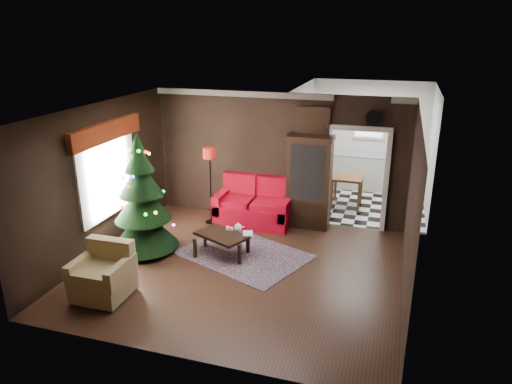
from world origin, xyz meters
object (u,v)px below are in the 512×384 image
(floor_lamp, at_px, (210,186))
(armchair, at_px, (102,271))
(loveseat, at_px, (254,202))
(kitchen_table, at_px, (347,191))
(wall_clock, at_px, (374,118))
(curio_cabinet, at_px, (309,184))
(coffee_table, at_px, (222,245))
(teapot, at_px, (238,227))
(christmas_tree, at_px, (142,199))

(floor_lamp, distance_m, armchair, 3.42)
(loveseat, xyz_separation_m, armchair, (-1.38, -3.57, -0.04))
(loveseat, relative_size, kitchen_table, 2.27)
(floor_lamp, xyz_separation_m, wall_clock, (3.27, 0.60, 1.55))
(loveseat, xyz_separation_m, curio_cabinet, (1.15, 0.22, 0.45))
(wall_clock, bearing_deg, kitchen_table, 113.75)
(wall_clock, distance_m, kitchen_table, 2.43)
(kitchen_table, bearing_deg, loveseat, -137.49)
(floor_lamp, height_order, armchair, floor_lamp)
(loveseat, bearing_deg, curio_cabinet, 10.83)
(kitchen_table, bearing_deg, armchair, -121.38)
(curio_cabinet, height_order, coffee_table, curio_cabinet)
(teapot, distance_m, wall_clock, 3.43)
(wall_clock, bearing_deg, armchair, -133.25)
(christmas_tree, xyz_separation_m, kitchen_table, (3.39, 3.53, -0.68))
(loveseat, relative_size, floor_lamp, 1.00)
(curio_cabinet, xyz_separation_m, floor_lamp, (-2.07, -0.42, -0.12))
(coffee_table, bearing_deg, floor_lamp, 118.86)
(loveseat, bearing_deg, wall_clock, 9.66)
(coffee_table, bearing_deg, christmas_tree, -171.43)
(armchair, distance_m, teapot, 2.62)
(loveseat, height_order, teapot, loveseat)
(floor_lamp, height_order, teapot, floor_lamp)
(christmas_tree, bearing_deg, coffee_table, 8.57)
(loveseat, relative_size, christmas_tree, 0.71)
(wall_clock, bearing_deg, curio_cabinet, -171.47)
(coffee_table, relative_size, teapot, 5.70)
(armchair, height_order, coffee_table, armchair)
(loveseat, distance_m, floor_lamp, 1.00)
(coffee_table, relative_size, kitchen_table, 1.27)
(floor_lamp, height_order, wall_clock, wall_clock)
(curio_cabinet, distance_m, armchair, 4.58)
(floor_lamp, distance_m, wall_clock, 3.67)
(loveseat, bearing_deg, coffee_table, -93.96)
(wall_clock, bearing_deg, coffee_table, -140.13)
(armchair, height_order, kitchen_table, armchair)
(teapot, bearing_deg, curio_cabinet, 58.51)
(floor_lamp, xyz_separation_m, armchair, (-0.47, -3.36, -0.37))
(curio_cabinet, bearing_deg, loveseat, -169.17)
(floor_lamp, relative_size, teapot, 10.20)
(armchair, bearing_deg, curio_cabinet, 55.51)
(christmas_tree, xyz_separation_m, armchair, (0.21, -1.69, -0.59))
(christmas_tree, bearing_deg, loveseat, 49.76)
(floor_lamp, xyz_separation_m, kitchen_table, (2.72, 1.85, -0.45))
(armchair, bearing_deg, coffee_table, 55.69)
(wall_clock, bearing_deg, floor_lamp, -169.53)
(teapot, distance_m, kitchen_table, 3.51)
(armchair, xyz_separation_m, kitchen_table, (3.18, 5.22, -0.08))
(loveseat, height_order, coffee_table, loveseat)
(curio_cabinet, distance_m, wall_clock, 1.88)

